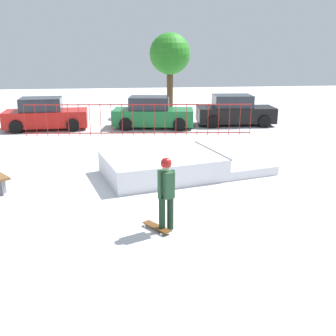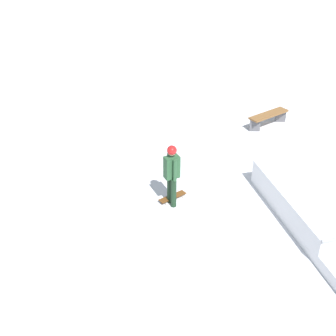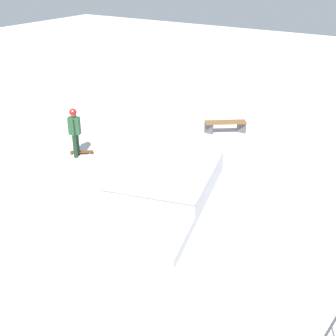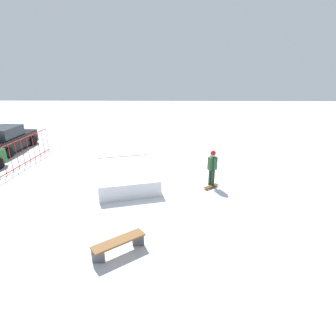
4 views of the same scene
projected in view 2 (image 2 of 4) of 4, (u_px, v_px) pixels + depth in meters
ground_plane at (292, 201)px, 12.24m from camera, size 60.00×60.00×0.00m
skater at (172, 171)px, 11.60m from camera, size 0.41×0.44×1.73m
skateboard at (173, 197)px, 12.26m from camera, size 0.64×0.76×0.09m
park_bench at (268, 117)px, 16.02m from camera, size 1.28×1.52×0.48m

